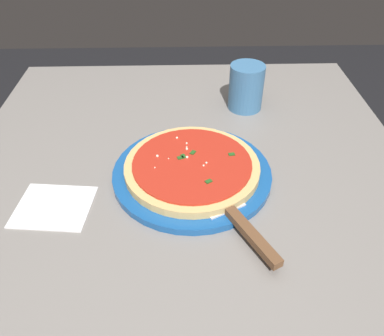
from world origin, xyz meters
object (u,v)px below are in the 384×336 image
(pizza, at_px, (192,167))
(cup_tall_drink, at_px, (246,87))
(napkin_folded_right, at_px, (54,206))
(pizza_server, at_px, (238,220))
(serving_plate, at_px, (192,173))

(pizza, bearing_deg, cup_tall_drink, 152.20)
(cup_tall_drink, distance_m, napkin_folded_right, 0.51)
(pizza_server, distance_m, cup_tall_drink, 0.40)
(cup_tall_drink, relative_size, napkin_folded_right, 0.83)
(pizza, xyz_separation_m, cup_tall_drink, (-0.26, 0.14, 0.03))
(cup_tall_drink, xyz_separation_m, napkin_folded_right, (0.33, -0.38, -0.05))
(serving_plate, distance_m, pizza_server, 0.15)
(pizza_server, distance_m, napkin_folded_right, 0.32)
(pizza, bearing_deg, napkin_folded_right, -72.56)
(serving_plate, bearing_deg, napkin_folded_right, -72.56)
(pizza_server, bearing_deg, pizza, -152.41)
(serving_plate, xyz_separation_m, pizza_server, (0.14, 0.07, 0.01))
(pizza_server, bearing_deg, serving_plate, -152.41)
(serving_plate, relative_size, pizza_server, 1.41)
(pizza, distance_m, pizza_server, 0.15)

